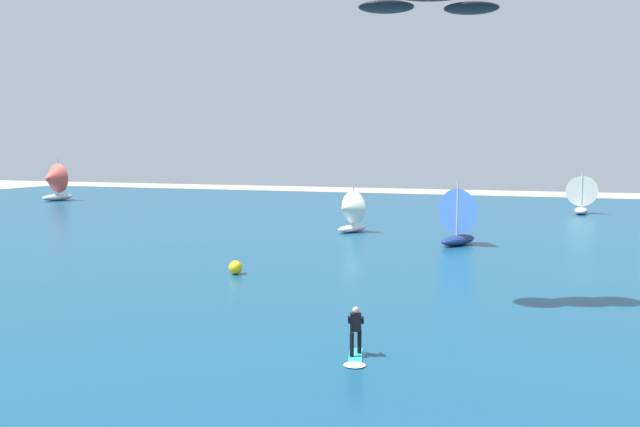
{
  "coord_description": "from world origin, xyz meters",
  "views": [
    {
      "loc": [
        8.15,
        0.04,
        6.87
      ],
      "look_at": [
        0.83,
        21.15,
        4.58
      ],
      "focal_mm": 34.77,
      "sensor_mm": 36.0,
      "label": 1
    }
  ],
  "objects_px": {
    "sailboat_heeled_over": "(53,182)",
    "marker_buoy": "(236,267)",
    "sailboat_center_horizon": "(463,215)",
    "kite": "(429,2)",
    "sailboat_mid_left": "(348,212)",
    "kitesurfer": "(355,340)",
    "sailboat_near_shore": "(582,194)"
  },
  "relations": [
    {
      "from": "sailboat_center_horizon",
      "to": "marker_buoy",
      "type": "xyz_separation_m",
      "value": [
        -10.51,
        -15.23,
        -1.71
      ]
    },
    {
      "from": "kite",
      "to": "sailboat_near_shore",
      "type": "bearing_deg",
      "value": 78.54
    },
    {
      "from": "sailboat_mid_left",
      "to": "marker_buoy",
      "type": "distance_m",
      "value": 18.63
    },
    {
      "from": "kite",
      "to": "sailboat_center_horizon",
      "type": "distance_m",
      "value": 21.85
    },
    {
      "from": "sailboat_center_horizon",
      "to": "marker_buoy",
      "type": "height_order",
      "value": "sailboat_center_horizon"
    },
    {
      "from": "kitesurfer",
      "to": "sailboat_near_shore",
      "type": "distance_m",
      "value": 53.85
    },
    {
      "from": "sailboat_center_horizon",
      "to": "sailboat_mid_left",
      "type": "xyz_separation_m",
      "value": [
        -9.58,
        3.33,
        -0.34
      ]
    },
    {
      "from": "marker_buoy",
      "to": "sailboat_near_shore",
      "type": "bearing_deg",
      "value": 64.18
    },
    {
      "from": "kite",
      "to": "kitesurfer",
      "type": "bearing_deg",
      "value": -97.78
    },
    {
      "from": "sailboat_heeled_over",
      "to": "marker_buoy",
      "type": "bearing_deg",
      "value": -38.63
    },
    {
      "from": "kitesurfer",
      "to": "marker_buoy",
      "type": "relative_size",
      "value": 2.68
    },
    {
      "from": "kite",
      "to": "sailboat_near_shore",
      "type": "distance_m",
      "value": 47.69
    },
    {
      "from": "kitesurfer",
      "to": "marker_buoy",
      "type": "height_order",
      "value": "kitesurfer"
    },
    {
      "from": "kite",
      "to": "sailboat_near_shore",
      "type": "relative_size",
      "value": 1.34
    },
    {
      "from": "kite",
      "to": "sailboat_center_horizon",
      "type": "bearing_deg",
      "value": 91.38
    },
    {
      "from": "kitesurfer",
      "to": "sailboat_mid_left",
      "type": "distance_m",
      "value": 31.02
    },
    {
      "from": "kite",
      "to": "marker_buoy",
      "type": "distance_m",
      "value": 17.02
    },
    {
      "from": "kitesurfer",
      "to": "marker_buoy",
      "type": "xyz_separation_m",
      "value": [
        -9.97,
        11.1,
        -0.22
      ]
    },
    {
      "from": "kite",
      "to": "sailboat_mid_left",
      "type": "relative_size",
      "value": 1.61
    },
    {
      "from": "sailboat_heeled_over",
      "to": "sailboat_mid_left",
      "type": "height_order",
      "value": "sailboat_heeled_over"
    },
    {
      "from": "kitesurfer",
      "to": "marker_buoy",
      "type": "distance_m",
      "value": 14.92
    },
    {
      "from": "kite",
      "to": "sailboat_center_horizon",
      "type": "height_order",
      "value": "kite"
    },
    {
      "from": "sailboat_center_horizon",
      "to": "sailboat_heeled_over",
      "type": "relative_size",
      "value": 0.81
    },
    {
      "from": "sailboat_heeled_over",
      "to": "marker_buoy",
      "type": "distance_m",
      "value": 58.48
    },
    {
      "from": "sailboat_near_shore",
      "to": "kite",
      "type": "bearing_deg",
      "value": -101.46
    },
    {
      "from": "sailboat_mid_left",
      "to": "marker_buoy",
      "type": "bearing_deg",
      "value": -92.87
    },
    {
      "from": "sailboat_mid_left",
      "to": "marker_buoy",
      "type": "height_order",
      "value": "sailboat_mid_left"
    },
    {
      "from": "marker_buoy",
      "to": "sailboat_heeled_over",
      "type": "bearing_deg",
      "value": 141.37
    },
    {
      "from": "kitesurfer",
      "to": "sailboat_near_shore",
      "type": "xyz_separation_m",
      "value": [
        10.23,
        52.85,
        1.49
      ]
    },
    {
      "from": "sailboat_heeled_over",
      "to": "sailboat_center_horizon",
      "type": "bearing_deg",
      "value": -20.74
    },
    {
      "from": "kitesurfer",
      "to": "kite",
      "type": "height_order",
      "value": "kite"
    },
    {
      "from": "kitesurfer",
      "to": "kite",
      "type": "bearing_deg",
      "value": 82.22
    }
  ]
}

